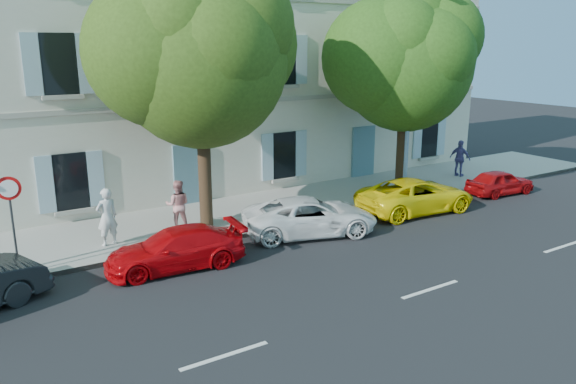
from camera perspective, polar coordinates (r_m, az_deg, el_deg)
ground at (r=18.13m, az=5.03°, el=-5.38°), size 90.00×90.00×0.00m
sidewalk at (r=21.61m, az=-2.17°, el=-1.77°), size 36.00×4.50×0.15m
kerb at (r=19.85m, az=1.02°, el=-3.27°), size 36.00×0.16×0.16m
building at (r=25.83m, az=-9.01°, el=14.11°), size 28.00×7.00×12.00m
car_red_coupe at (r=16.42m, az=-11.38°, el=-5.69°), size 4.13×2.01×1.16m
car_white_coupe at (r=18.90m, az=2.27°, el=-2.48°), size 4.95×3.36×1.26m
car_yellow_supercar at (r=21.95m, az=12.87°, el=-0.33°), size 4.85×2.56×1.30m
car_red_hatchback at (r=25.56m, az=20.74°, el=0.95°), size 3.24×1.52×1.07m
tree_left at (r=18.46m, az=-8.89°, el=12.96°), size 5.57×5.57×8.63m
tree_right at (r=23.44m, az=11.91°, el=12.49°), size 5.33×5.33×8.21m
road_sign at (r=16.54m, az=-26.36°, el=-1.17°), size 0.63×0.13×2.75m
street_lamp at (r=22.75m, az=12.60°, el=10.93°), size 0.32×1.77×8.27m
pedestrian_a at (r=18.24m, az=-17.92°, el=-2.42°), size 0.73×0.54×1.83m
pedestrian_b at (r=19.24m, az=-11.13°, el=-1.29°), size 1.03×0.95×1.70m
pedestrian_c at (r=27.72m, az=17.07°, el=3.28°), size 0.68×1.08×1.72m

